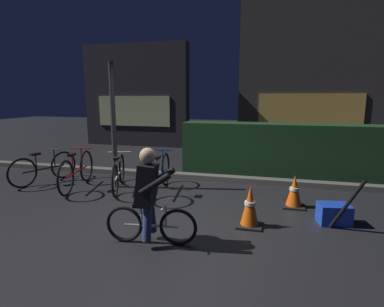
% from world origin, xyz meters
% --- Properties ---
extents(ground_plane, '(40.00, 40.00, 0.00)m').
position_xyz_m(ground_plane, '(0.00, 0.00, 0.00)').
color(ground_plane, black).
extents(sidewalk_curb, '(12.00, 0.24, 0.12)m').
position_xyz_m(sidewalk_curb, '(0.00, 2.20, 0.06)').
color(sidewalk_curb, '#56544F').
rests_on(sidewalk_curb, ground).
extents(hedge_row, '(4.80, 0.70, 1.23)m').
position_xyz_m(hedge_row, '(1.80, 3.10, 0.61)').
color(hedge_row, '#19381C').
rests_on(hedge_row, ground).
extents(storefront_left, '(4.03, 0.54, 3.76)m').
position_xyz_m(storefront_left, '(-3.49, 6.50, 1.87)').
color(storefront_left, '#262328').
rests_on(storefront_left, ground).
extents(storefront_right, '(4.90, 0.54, 5.13)m').
position_xyz_m(storefront_right, '(2.75, 7.20, 2.55)').
color(storefront_right, '#383330').
rests_on(storefront_right, ground).
extents(street_post, '(0.10, 0.10, 2.53)m').
position_xyz_m(street_post, '(-1.59, 1.20, 1.26)').
color(street_post, '#2D2D33').
rests_on(street_post, ground).
extents(parked_bike_leftmost, '(0.59, 1.48, 0.72)m').
position_xyz_m(parked_bike_leftmost, '(-3.25, 1.09, 0.33)').
color(parked_bike_leftmost, black).
rests_on(parked_bike_leftmost, ground).
extents(parked_bike_left_mid, '(0.49, 1.69, 0.79)m').
position_xyz_m(parked_bike_left_mid, '(-2.32, 0.94, 0.36)').
color(parked_bike_left_mid, black).
rests_on(parked_bike_left_mid, ground).
extents(parked_bike_center_left, '(0.60, 1.52, 0.74)m').
position_xyz_m(parked_bike_center_left, '(-1.44, 1.05, 0.34)').
color(parked_bike_center_left, black).
rests_on(parked_bike_center_left, ground).
extents(parked_bike_center_right, '(0.46, 1.74, 0.80)m').
position_xyz_m(parked_bike_center_right, '(-0.57, 1.06, 0.36)').
color(parked_bike_center_right, black).
rests_on(parked_bike_center_right, ground).
extents(traffic_cone_near, '(0.36, 0.36, 0.61)m').
position_xyz_m(traffic_cone_near, '(1.24, -0.10, 0.29)').
color(traffic_cone_near, black).
rests_on(traffic_cone_near, ground).
extents(traffic_cone_far, '(0.36, 0.36, 0.55)m').
position_xyz_m(traffic_cone_far, '(1.92, 0.89, 0.27)').
color(traffic_cone_far, black).
rests_on(traffic_cone_far, ground).
extents(blue_crate, '(0.49, 0.39, 0.30)m').
position_xyz_m(blue_crate, '(2.45, 0.30, 0.15)').
color(blue_crate, '#193DB7').
rests_on(blue_crate, ground).
extents(cyclist, '(1.18, 0.50, 1.25)m').
position_xyz_m(cyclist, '(0.03, -0.94, 0.63)').
color(cyclist, black).
rests_on(cyclist, ground).
extents(closed_umbrella, '(0.41, 0.23, 0.78)m').
position_xyz_m(closed_umbrella, '(2.55, 0.05, 0.39)').
color(closed_umbrella, black).
rests_on(closed_umbrella, ground).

